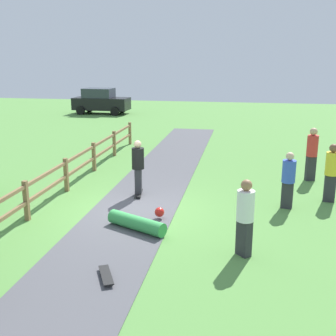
# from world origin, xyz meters

# --- Properties ---
(ground_plane) EXTENTS (60.00, 60.00, 0.00)m
(ground_plane) POSITION_xyz_m (0.00, 0.00, 0.00)
(ground_plane) COLOR #568E42
(asphalt_path) EXTENTS (2.40, 28.00, 0.02)m
(asphalt_path) POSITION_xyz_m (0.00, 0.00, 0.01)
(asphalt_path) COLOR #515156
(asphalt_path) RESTS_ON ground_plane
(wooden_fence) EXTENTS (0.12, 18.12, 1.10)m
(wooden_fence) POSITION_xyz_m (-2.60, 0.00, 0.67)
(wooden_fence) COLOR olive
(wooden_fence) RESTS_ON ground_plane
(skater_riding) EXTENTS (0.43, 0.82, 1.75)m
(skater_riding) POSITION_xyz_m (-0.18, 1.23, 1.00)
(skater_riding) COLOR black
(skater_riding) RESTS_ON asphalt_path
(skater_fallen) EXTENTS (1.65, 1.51, 0.36)m
(skater_fallen) POSITION_xyz_m (0.47, -1.36, 0.20)
(skater_fallen) COLOR green
(skater_fallen) RESTS_ON asphalt_path
(skateboard_loose) EXTENTS (0.54, 0.80, 0.08)m
(skateboard_loose) POSITION_xyz_m (0.46, -3.87, 0.09)
(skateboard_loose) COLOR black
(skateboard_loose) RESTS_ON asphalt_path
(bystander_yellow) EXTENTS (0.40, 0.40, 1.77)m
(bystander_yellow) POSITION_xyz_m (5.60, 1.78, 0.98)
(bystander_yellow) COLOR #2D2D33
(bystander_yellow) RESTS_ON ground_plane
(bystander_white) EXTENTS (0.54, 0.54, 1.74)m
(bystander_white) POSITION_xyz_m (3.10, -2.32, 0.96)
(bystander_white) COLOR #2D2D33
(bystander_white) RESTS_ON ground_plane
(bystander_red) EXTENTS (0.47, 0.47, 1.88)m
(bystander_red) POSITION_xyz_m (5.35, 4.01, 1.05)
(bystander_red) COLOR #2D2D33
(bystander_red) RESTS_ON ground_plane
(bystander_blue) EXTENTS (0.45, 0.45, 1.65)m
(bystander_blue) POSITION_xyz_m (4.30, 0.96, 0.91)
(bystander_blue) COLOR #2D2D33
(bystander_blue) RESTS_ON ground_plane
(parked_car_black) EXTENTS (4.24, 2.08, 1.92)m
(parked_car_black) POSITION_xyz_m (-7.87, 19.81, 0.96)
(parked_car_black) COLOR black
(parked_car_black) RESTS_ON ground_plane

